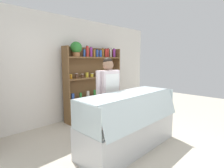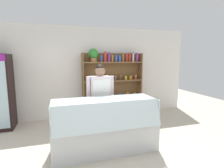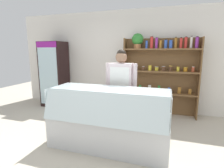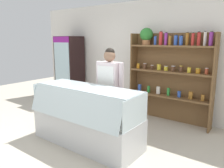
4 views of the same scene
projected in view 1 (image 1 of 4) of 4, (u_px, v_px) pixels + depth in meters
ground_plane at (130, 152)px, 3.06m from camera, size 12.00×12.00×0.00m
back_wall at (61, 70)px, 4.47m from camera, size 6.80×0.10×2.70m
shelving_unit at (91, 75)px, 4.83m from camera, size 1.81×0.29×2.05m
deli_display_case at (129, 131)px, 3.18m from camera, size 1.98×0.79×1.01m
shop_clerk at (108, 91)px, 3.54m from camera, size 0.62×0.25×1.65m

